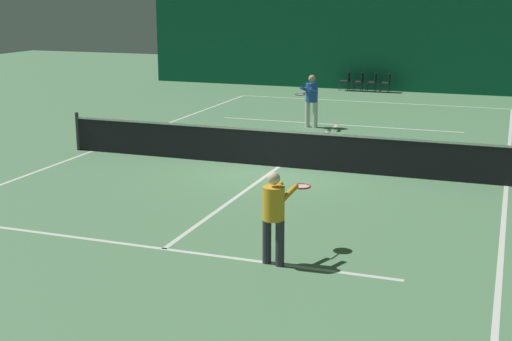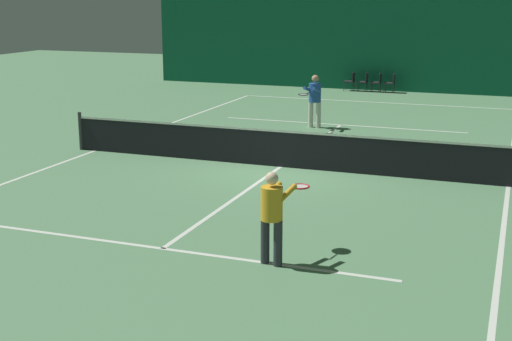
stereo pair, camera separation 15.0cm
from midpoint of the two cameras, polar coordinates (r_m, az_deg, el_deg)
name	(u,v)px [view 2 (the right image)]	position (r m, az deg, el deg)	size (l,w,h in m)	color
ground_plane	(280,167)	(18.16, 2.21, 0.29)	(60.00, 60.00, 0.00)	#56845B
backdrop_curtain	(392,36)	(32.87, 10.99, 10.50)	(23.00, 0.12, 4.89)	#0F5138
court_line_baseline_far	(374,102)	(29.50, 9.54, 5.42)	(11.00, 0.10, 0.00)	silver
court_line_service_far	(341,125)	(24.19, 7.00, 3.65)	(8.25, 0.10, 0.00)	silver
court_line_service_near	(163,249)	(12.50, -7.13, -6.22)	(8.25, 0.10, 0.00)	silver
court_line_sideline_left	(95,151)	(20.52, -12.54, 1.56)	(0.10, 23.80, 0.00)	silver
court_line_sideline_right	(508,187)	(17.30, 19.77, -1.23)	(0.10, 23.80, 0.00)	silver
court_line_centre	(280,167)	(18.16, 2.21, 0.30)	(0.10, 12.80, 0.00)	silver
tennis_net	(281,147)	(18.05, 2.22, 1.86)	(12.00, 0.10, 1.07)	black
player_near	(273,210)	(11.47, 1.75, -3.21)	(0.59, 1.34, 1.55)	#2D2D38
player_far	(314,97)	(23.45, 4.88, 5.86)	(0.50, 1.40, 1.73)	beige
courtside_chair_0	(351,80)	(32.83, 7.72, 7.19)	(0.44, 0.44, 0.84)	#2D2D2D
courtside_chair_1	(364,81)	(32.70, 8.77, 7.12)	(0.44, 0.44, 0.84)	#2D2D2D
courtside_chair_2	(377,81)	(32.58, 9.82, 7.06)	(0.44, 0.44, 0.84)	#2D2D2D
courtside_chair_3	(391,82)	(32.48, 10.89, 6.99)	(0.44, 0.44, 0.84)	#2D2D2D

